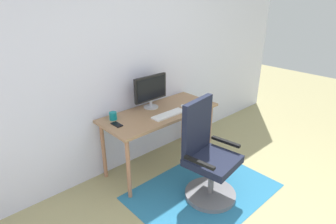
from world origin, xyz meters
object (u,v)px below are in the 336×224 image
Objects in this scene: cell_phone at (117,125)px; office_chair at (207,161)px; computer_mouse at (184,106)px; keyboard at (169,114)px; coffee_cup at (113,116)px; monitor at (151,90)px; desk at (160,117)px.

office_chair is at bearing -55.72° from cell_phone.
office_chair is at bearing -115.48° from computer_mouse.
keyboard is 3.07× the size of cell_phone.
computer_mouse is at bearing -19.16° from coffee_cup.
monitor is 0.43× the size of office_chair.
office_chair reaches higher than cell_phone.
coffee_cup is at bearing 148.54° from keyboard.
desk is 1.33× the size of office_chair.
coffee_cup is at bearing 178.88° from monitor.
keyboard is at bearing -88.31° from desk.
coffee_cup is at bearing 160.84° from computer_mouse.
office_chair is at bearing -90.94° from monitor.
monitor reaches higher than coffee_cup.
monitor is at bearing 80.73° from office_chair.
desk is 16.62× the size of coffee_cup.
computer_mouse is (0.29, -0.28, -0.21)m from monitor.
keyboard is at bearing -89.27° from monitor.
office_chair is at bearing -61.16° from coffee_cup.
coffee_cup is (-0.53, 0.18, 0.12)m from desk.
office_chair reaches higher than desk.
cell_phone is at bearing 176.87° from desk.
monitor is 4.39× the size of computer_mouse.
monitor is at bearing 89.86° from desk.
monitor reaches higher than desk.
computer_mouse is (0.29, 0.04, 0.01)m from keyboard.
desk is at bearing -4.31° from cell_phone.
office_chair is (-0.31, -0.65, -0.33)m from computer_mouse.
desk is 3.30× the size of keyboard.
office_chair is (-0.02, -0.61, -0.32)m from keyboard.
cell_phone is at bearing 162.63° from keyboard.
desk is 0.35m from monitor.
office_chair reaches higher than coffee_cup.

